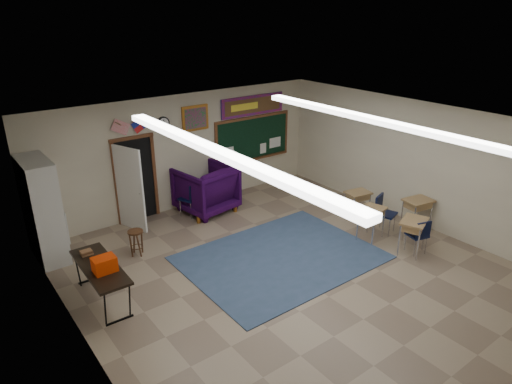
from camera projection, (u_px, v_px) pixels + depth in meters
floor at (299, 277)px, 9.09m from camera, size 9.00×9.00×0.00m
back_wall at (185, 152)px, 11.84m from camera, size 8.00×0.04×3.00m
left_wall at (88, 281)px, 6.29m from camera, size 0.04×9.00×3.00m
right_wall at (427, 167)px, 10.76m from camera, size 0.04×9.00×3.00m
ceiling at (305, 131)px, 7.96m from camera, size 8.00×9.00×0.04m
area_rug at (281, 257)px, 9.79m from camera, size 4.00×3.00×0.02m
fluorescent_strips at (305, 134)px, 7.98m from camera, size 3.86×6.00×0.10m
doorway at (134, 182)px, 11.06m from camera, size 1.10×0.89×2.16m
chalkboard at (253, 140)px, 13.06m from camera, size 2.55×0.14×1.30m
bulletin_board at (253, 105)px, 12.69m from camera, size 2.10×0.05×0.55m
framed_art_print at (195, 118)px, 11.69m from camera, size 0.75×0.05×0.65m
wall_clock at (163, 123)px, 11.19m from camera, size 0.32×0.05×0.32m
wall_flags at (130, 123)px, 10.64m from camera, size 1.16×0.06×0.70m
storage_cabinet at (43, 210)px, 9.44m from camera, size 0.59×1.25×2.20m
wingback_armchair at (206, 189)px, 11.84m from camera, size 1.50×1.53×1.23m
student_chair_reading at (189, 199)px, 11.62m from camera, size 0.59×0.59×0.91m
student_chair_desk_a at (417, 236)px, 9.88m from camera, size 0.49×0.49×0.80m
student_chair_desk_b at (386, 215)px, 10.74m from camera, size 0.58×0.58×0.91m
student_desk_front_left at (371, 222)px, 10.43m from camera, size 0.73×0.62×0.77m
student_desk_front_right at (357, 204)px, 11.48m from camera, size 0.67×0.55×0.72m
student_desk_back_left at (412, 235)px, 9.84m from camera, size 0.79×0.69×0.78m
student_desk_back_right at (417, 213)px, 10.88m from camera, size 0.73×0.59×0.78m
folding_table at (102, 281)px, 8.25m from camera, size 0.61×1.75×0.99m
wooden_stool at (136, 242)px, 9.81m from camera, size 0.33×0.33×0.58m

